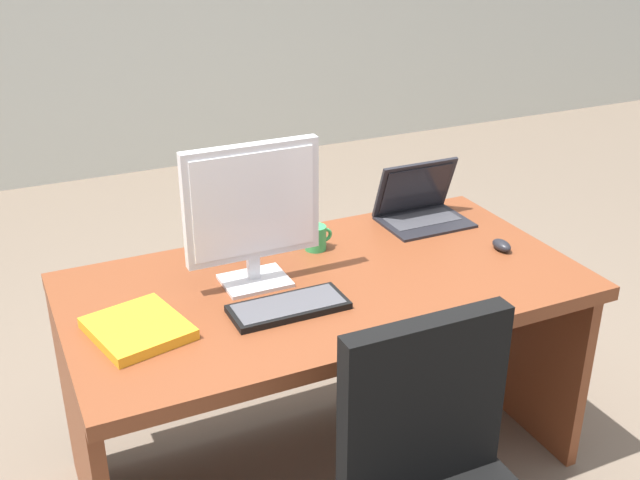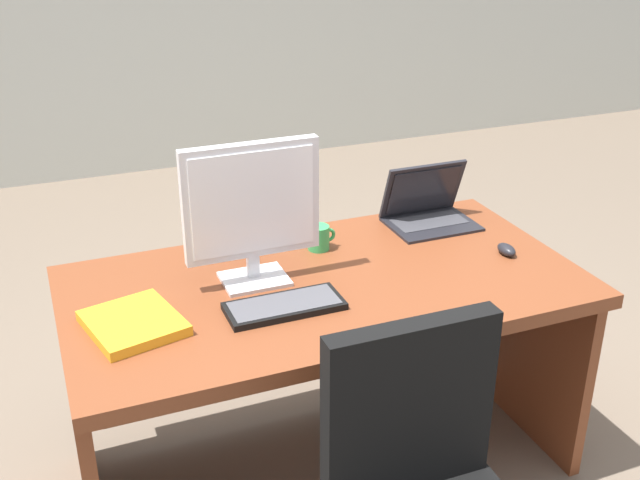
# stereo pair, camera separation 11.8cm
# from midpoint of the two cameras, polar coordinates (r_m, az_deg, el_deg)

# --- Properties ---
(ground) EXTENTS (12.00, 12.00, 0.00)m
(ground) POSITION_cam_midpoint_polar(r_m,az_deg,el_deg) (3.97, -9.78, -3.16)
(ground) COLOR #6B5B4C
(desk) EXTENTS (1.60, 0.84, 0.73)m
(desk) POSITION_cam_midpoint_polar(r_m,az_deg,el_deg) (2.50, -1.36, -6.51)
(desk) COLOR brown
(desk) RESTS_ON ground
(monitor) EXTENTS (0.42, 0.16, 0.44)m
(monitor) POSITION_cam_midpoint_polar(r_m,az_deg,el_deg) (2.27, -6.55, 2.38)
(monitor) COLOR silver
(monitor) RESTS_ON desk
(laptop) EXTENTS (0.31, 0.24, 0.22)m
(laptop) POSITION_cam_midpoint_polar(r_m,az_deg,el_deg) (2.80, 6.22, 2.80)
(laptop) COLOR black
(laptop) RESTS_ON desk
(keyboard) EXTENTS (0.34, 0.15, 0.02)m
(keyboard) POSITION_cam_midpoint_polar(r_m,az_deg,el_deg) (2.21, -3.89, -5.02)
(keyboard) COLOR black
(keyboard) RESTS_ON desk
(mouse) EXTENTS (0.05, 0.08, 0.04)m
(mouse) POSITION_cam_midpoint_polar(r_m,az_deg,el_deg) (2.62, 12.15, -0.41)
(mouse) COLOR black
(mouse) RESTS_ON desk
(desk_lamp) EXTENTS (0.12, 0.14, 0.35)m
(desk_lamp) POSITION_cam_midpoint_polar(r_m,az_deg,el_deg) (2.48, -7.39, 4.32)
(desk_lamp) COLOR black
(desk_lamp) RESTS_ON desk
(book) EXTENTS (0.29, 0.31, 0.03)m
(book) POSITION_cam_midpoint_polar(r_m,az_deg,el_deg) (2.17, -14.96, -6.42)
(book) COLOR orange
(book) RESTS_ON desk
(coffee_mug) EXTENTS (0.10, 0.07, 0.08)m
(coffee_mug) POSITION_cam_midpoint_polar(r_m,az_deg,el_deg) (2.56, -1.61, 0.17)
(coffee_mug) COLOR green
(coffee_mug) RESTS_ON desk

